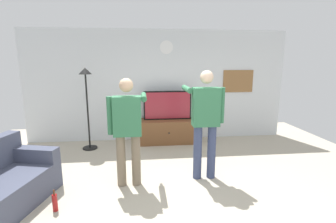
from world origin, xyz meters
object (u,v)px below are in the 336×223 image
floor_lamp (86,92)px  beverage_bottle (55,202)px  tv_stand (168,131)px  person_standing_nearer_lamp (128,126)px  wall_clock (166,47)px  television (167,105)px  framed_picture (238,81)px  person_standing_nearer_couch (205,118)px

floor_lamp → beverage_bottle: bearing=-89.2°
tv_stand → person_standing_nearer_lamp: 2.31m
person_standing_nearer_lamp → floor_lamp: bearing=118.7°
person_standing_nearer_lamp → wall_clock: bearing=70.3°
wall_clock → floor_lamp: bearing=-162.7°
television → floor_lamp: 1.87m
framed_picture → beverage_bottle: framed_picture is taller
wall_clock → framed_picture: size_ratio=0.41×
television → beverage_bottle: 3.34m
tv_stand → framed_picture: size_ratio=1.75×
television → floor_lamp: (-1.81, -0.32, 0.39)m
person_standing_nearer_couch → beverage_bottle: person_standing_nearer_couch is taller
beverage_bottle → floor_lamp: bearing=90.8°
person_standing_nearer_lamp → person_standing_nearer_couch: 1.25m
floor_lamp → beverage_bottle: 2.67m
person_standing_nearer_couch → beverage_bottle: 2.48m
television → tv_stand: bearing=-90.0°
framed_picture → beverage_bottle: (-3.60, -2.97, -1.33)m
wall_clock → person_standing_nearer_couch: wall_clock is taller
floor_lamp → person_standing_nearer_lamp: (0.97, -1.77, -0.33)m
tv_stand → person_standing_nearer_couch: bearing=-77.9°
television → floor_lamp: size_ratio=0.63×
person_standing_nearer_lamp → person_standing_nearer_couch: (1.25, 0.11, 0.07)m
wall_clock → person_standing_nearer_lamp: (-0.84, -2.33, -1.32)m
framed_picture → floor_lamp: (-3.63, -0.57, -0.16)m
framed_picture → television: bearing=-172.2°
framed_picture → beverage_bottle: bearing=-140.5°
wall_clock → person_standing_nearer_couch: size_ratio=0.17×
person_standing_nearer_lamp → framed_picture: bearing=41.3°
tv_stand → wall_clock: (0.00, 0.29, 2.00)m
wall_clock → person_standing_nearer_couch: (0.41, -2.22, -1.25)m
wall_clock → framed_picture: wall_clock is taller
wall_clock → floor_lamp: 2.13m
wall_clock → tv_stand: bearing=-90.0°
television → wall_clock: size_ratio=3.64×
television → person_standing_nearer_lamp: person_standing_nearer_lamp is taller
wall_clock → beverage_bottle: bearing=-120.9°
floor_lamp → person_standing_nearer_lamp: size_ratio=1.07×
tv_stand → television: (0.00, 0.05, 0.63)m
tv_stand → floor_lamp: bearing=-171.5°
person_standing_nearer_couch → floor_lamp: bearing=143.2°
tv_stand → person_standing_nearer_lamp: bearing=-112.2°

